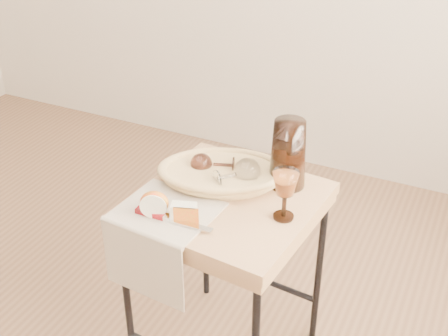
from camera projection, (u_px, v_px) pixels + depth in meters
The scene contains 10 objects.
side_table at pixel (227, 282), 2.02m from camera, with size 0.54×0.54×0.68m, color brown, non-canonical shape.
tea_towel at pixel (167, 211), 1.78m from camera, with size 0.28×0.26×0.01m, color beige.
bread_basket at pixel (222, 175), 1.92m from camera, with size 0.36×0.25×0.05m, color tan, non-canonical shape.
goblet_lying_a at pixel (215, 165), 1.93m from camera, with size 0.12×0.07×0.07m, color #522F27, non-canonical shape.
goblet_lying_b at pixel (235, 174), 1.86m from camera, with size 0.14×0.09×0.09m, color white, non-canonical shape.
pitcher at pixel (288, 154), 1.86m from camera, with size 0.16×0.24×0.27m, color black, non-canonical shape.
wine_goblet at pixel (285, 195), 1.72m from camera, with size 0.08×0.08×0.16m, color white, non-canonical shape.
apple_half at pixel (154, 203), 1.75m from camera, with size 0.09×0.04×0.08m, color red.
apple_wedge at pixel (184, 212), 1.73m from camera, with size 0.07×0.04×0.05m, color white.
table_knife at pixel (170, 218), 1.73m from camera, with size 0.24×0.03×0.02m, color silver, non-canonical shape.
Camera 1 is at (1.28, -1.06, 1.70)m, focal length 47.84 mm.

